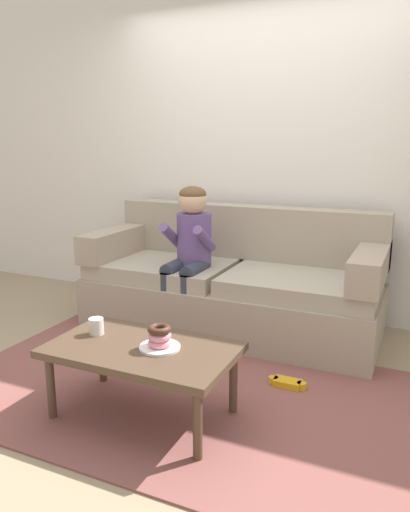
{
  "coord_description": "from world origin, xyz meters",
  "views": [
    {
      "loc": [
        1.21,
        -2.53,
        1.41
      ],
      "look_at": [
        -0.14,
        0.45,
        0.65
      ],
      "focal_mm": 34.27,
      "sensor_mm": 36.0,
      "label": 1
    }
  ],
  "objects_px": {
    "donut": "(160,343)",
    "mug": "(96,326)",
    "couch": "(233,286)",
    "person_child": "(189,245)",
    "coffee_table": "(142,354)",
    "toy_controller": "(287,384)"
  },
  "relations": [
    {
      "from": "couch",
      "to": "toy_controller",
      "type": "height_order",
      "value": "couch"
    },
    {
      "from": "couch",
      "to": "person_child",
      "type": "xyz_separation_m",
      "value": [
        -0.27,
        -0.2,
        0.33
      ]
    },
    {
      "from": "couch",
      "to": "person_child",
      "type": "bearing_deg",
      "value": -142.55
    },
    {
      "from": "couch",
      "to": "donut",
      "type": "relative_size",
      "value": 18.34
    },
    {
      "from": "donut",
      "to": "mug",
      "type": "height_order",
      "value": "mug"
    },
    {
      "from": "couch",
      "to": "donut",
      "type": "bearing_deg",
      "value": -84.18
    },
    {
      "from": "donut",
      "to": "toy_controller",
      "type": "bearing_deg",
      "value": 49.45
    },
    {
      "from": "toy_controller",
      "to": "couch",
      "type": "bearing_deg",
      "value": 124.83
    },
    {
      "from": "person_child",
      "to": "donut",
      "type": "height_order",
      "value": "person_child"
    },
    {
      "from": "coffee_table",
      "to": "mug",
      "type": "distance_m",
      "value": 0.32
    },
    {
      "from": "couch",
      "to": "coffee_table",
      "type": "xyz_separation_m",
      "value": [
        0.04,
        -1.39,
        0.02
      ]
    },
    {
      "from": "toy_controller",
      "to": "donut",
      "type": "bearing_deg",
      "value": -135.76
    },
    {
      "from": "couch",
      "to": "person_child",
      "type": "height_order",
      "value": "person_child"
    },
    {
      "from": "donut",
      "to": "mug",
      "type": "xyz_separation_m",
      "value": [
        -0.41,
        0.02,
        0.01
      ]
    },
    {
      "from": "donut",
      "to": "mug",
      "type": "distance_m",
      "value": 0.41
    },
    {
      "from": "couch",
      "to": "mug",
      "type": "relative_size",
      "value": 24.46
    },
    {
      "from": "coffee_table",
      "to": "person_child",
      "type": "distance_m",
      "value": 1.27
    },
    {
      "from": "coffee_table",
      "to": "donut",
      "type": "distance_m",
      "value": 0.12
    },
    {
      "from": "toy_controller",
      "to": "mug",
      "type": "bearing_deg",
      "value": -153.2
    },
    {
      "from": "person_child",
      "to": "coffee_table",
      "type": "bearing_deg",
      "value": -75.33
    },
    {
      "from": "donut",
      "to": "coffee_table",
      "type": "bearing_deg",
      "value": -171.66
    },
    {
      "from": "toy_controller",
      "to": "coffee_table",
      "type": "bearing_deg",
      "value": -140.04
    }
  ]
}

